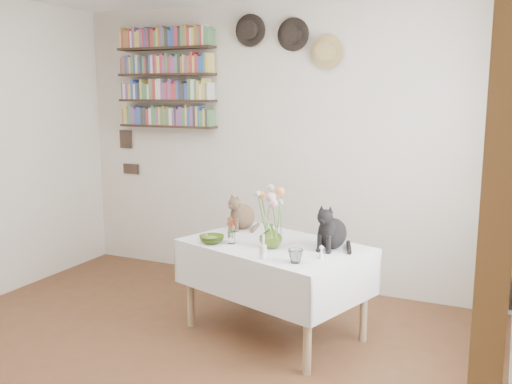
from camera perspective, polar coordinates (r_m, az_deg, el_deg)
The scene contains 15 objects.
room at distance 3.15m, azimuth -13.76°, elevation 0.95°, with size 4.08×4.58×2.58m.
curtain at distance 2.39m, azimuth 22.89°, elevation -4.96°, with size 0.12×0.38×2.10m, color brown.
dining_table at distance 4.08m, azimuth 1.88°, elevation -7.45°, with size 1.43×1.14×0.67m.
tabby_cat at distance 4.45m, azimuth -1.31°, elevation -1.84°, with size 0.19×0.25×0.29m, color brown, non-canonical shape.
black_cat at distance 3.93m, azimuth 7.65°, elevation -3.31°, with size 0.21×0.27×0.32m, color black, non-canonical shape.
flower_vase at distance 3.92m, azimuth 1.50°, elevation -4.42°, with size 0.16×0.16×0.17m, color #91B643.
green_bowl at distance 4.06m, azimuth -4.44°, elevation -4.75°, with size 0.18×0.18×0.06m, color #91B643.
drinking_glass at distance 3.60m, azimuth 3.97°, elevation -6.41°, with size 0.10×0.10×0.09m, color white.
candlestick at distance 3.68m, azimuth 0.72°, elevation -5.88°, with size 0.04×0.04×0.16m.
berry_jar at distance 4.03m, azimuth -2.48°, elevation -3.87°, with size 0.05×0.05×0.21m.
porcelain_figurine at distance 3.71m, azimuth 6.55°, elevation -6.06°, with size 0.05×0.05×0.09m.
flower_bouquet at distance 3.87m, azimuth 1.59°, elevation -0.72°, with size 0.17×0.13×0.39m.
bookshelf_unit at distance 5.51m, azimuth -8.96°, elevation 11.13°, with size 1.00×0.16×0.91m.
wall_hats at distance 4.99m, azimuth 3.26°, elevation 15.08°, with size 0.98×0.09×0.48m.
wall_art_plaques at distance 5.91m, azimuth -12.67°, elevation 3.97°, with size 0.21×0.02×0.44m.
Camera 1 is at (1.95, -2.43, 1.74)m, focal length 40.00 mm.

